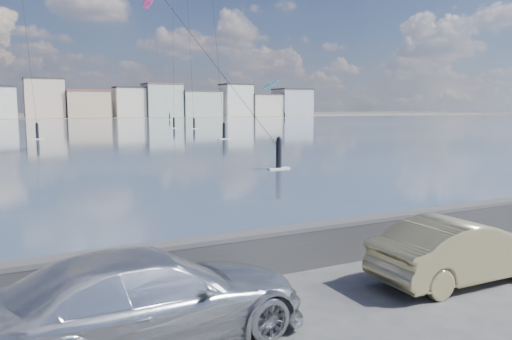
{
  "coord_description": "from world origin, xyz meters",
  "views": [
    {
      "loc": [
        -4.6,
        -6.76,
        3.72
      ],
      "look_at": [
        1.0,
        4.0,
        2.2
      ],
      "focal_mm": 35.0,
      "sensor_mm": 36.0,
      "label": 1
    }
  ],
  "objects": [
    {
      "name": "far_buildings",
      "position": [
        1.31,
        186.0,
        6.03
      ],
      "size": [
        240.79,
        13.26,
        14.6
      ],
      "color": "beige",
      "rests_on": "ground"
    },
    {
      "name": "seawall",
      "position": [
        0.0,
        2.7,
        0.58
      ],
      "size": [
        400.0,
        0.36,
        1.08
      ],
      "color": "#28282B",
      "rests_on": "ground"
    },
    {
      "name": "far_shore_strip",
      "position": [
        0.0,
        200.0,
        0.01
      ],
      "size": [
        500.0,
        60.0,
        0.0
      ],
      "primitive_type": "cube",
      "color": "#4C473D",
      "rests_on": "ground"
    },
    {
      "name": "kitesurfer_5",
      "position": [
        40.08,
        152.67,
        36.63
      ],
      "size": [
        4.88,
        17.69,
        39.15
      ],
      "color": "#E5338C",
      "rests_on": "ground"
    },
    {
      "name": "car_champagne",
      "position": [
        4.12,
        0.44,
        0.68
      ],
      "size": [
        4.16,
        1.51,
        1.36
      ],
      "primitive_type": "imported",
      "rotation": [
        0.0,
        0.0,
        1.55
      ],
      "color": "tan",
      "rests_on": "ground"
    },
    {
      "name": "car_silver",
      "position": [
        -2.63,
        0.63,
        0.76
      ],
      "size": [
        5.38,
        2.58,
        1.51
      ],
      "primitive_type": "imported",
      "rotation": [
        0.0,
        0.0,
        1.66
      ],
      "color": "#B0B3B8",
      "rests_on": "ground"
    },
    {
      "name": "kitesurfer_12",
      "position": [
        87.29,
        157.96,
        11.86
      ],
      "size": [
        5.25,
        15.89,
        13.84
      ],
      "color": "#19BFBF",
      "rests_on": "ground"
    },
    {
      "name": "ground",
      "position": [
        0.0,
        0.0,
        0.0
      ],
      "size": [
        700.0,
        700.0,
        0.0
      ],
      "primitive_type": "plane",
      "color": "#333335",
      "rests_on": "ground"
    },
    {
      "name": "bay_water",
      "position": [
        0.0,
        91.5,
        0.01
      ],
      "size": [
        500.0,
        177.0,
        0.0
      ],
      "primitive_type": "cube",
      "color": "#33425A",
      "rests_on": "ground"
    }
  ]
}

